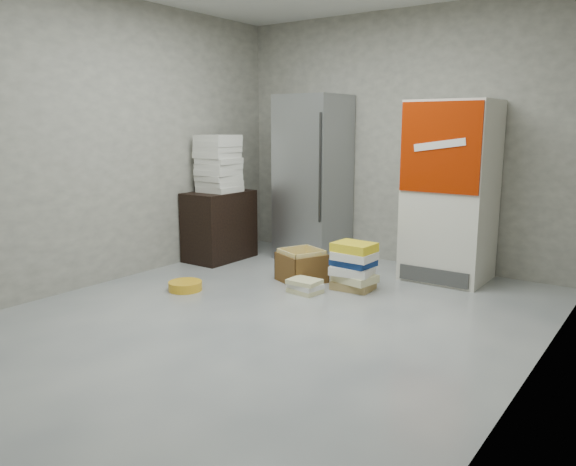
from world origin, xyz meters
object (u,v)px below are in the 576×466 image
(wood_shelf, at_px, (219,226))
(phonebook_stack_main, at_px, (354,266))
(steel_fridge, at_px, (313,178))
(coke_cooler, at_px, (450,191))
(cardboard_box, at_px, (302,268))

(wood_shelf, xyz_separation_m, phonebook_stack_main, (1.90, -0.19, -0.17))
(steel_fridge, xyz_separation_m, phonebook_stack_main, (1.07, -0.92, -0.72))
(wood_shelf, bearing_deg, phonebook_stack_main, -5.75)
(coke_cooler, bearing_deg, steel_fridge, 179.82)
(steel_fridge, height_order, phonebook_stack_main, steel_fridge)
(coke_cooler, relative_size, wood_shelf, 2.25)
(phonebook_stack_main, xyz_separation_m, cardboard_box, (-0.57, -0.04, -0.10))
(coke_cooler, xyz_separation_m, phonebook_stack_main, (-0.58, -0.92, -0.67))
(steel_fridge, bearing_deg, coke_cooler, -0.18)
(steel_fridge, distance_m, cardboard_box, 1.36)
(coke_cooler, distance_m, cardboard_box, 1.69)
(phonebook_stack_main, distance_m, cardboard_box, 0.58)
(steel_fridge, xyz_separation_m, cardboard_box, (0.50, -0.96, -0.82))
(steel_fridge, bearing_deg, wood_shelf, -138.69)
(coke_cooler, height_order, wood_shelf, coke_cooler)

